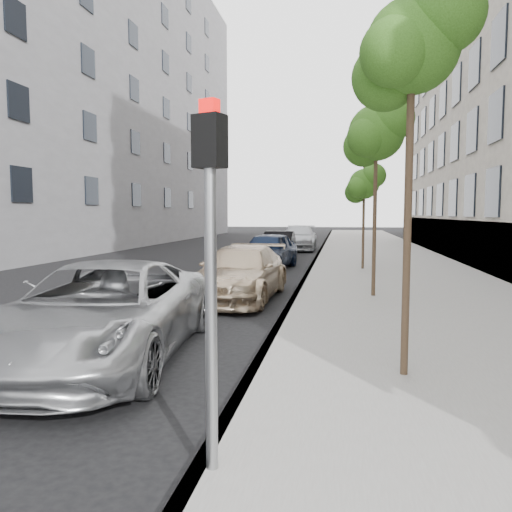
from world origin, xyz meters
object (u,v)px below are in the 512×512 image
(suv, at_px, (240,273))
(sedan_blue, at_px, (268,251))
(tree_mid, at_px, (377,133))
(tree_near, at_px, (414,47))
(minivan, at_px, (104,312))
(sedan_black, at_px, (279,245))
(signal_pole, at_px, (210,242))
(sedan_rear, at_px, (299,238))
(tree_far, at_px, (365,184))

(suv, height_order, sedan_blue, sedan_blue)
(tree_mid, bearing_deg, tree_near, -90.00)
(minivan, bearing_deg, tree_near, -9.85)
(suv, bearing_deg, sedan_black, 94.93)
(signal_pole, height_order, sedan_rear, signal_pole)
(sedan_blue, height_order, sedan_black, sedan_blue)
(sedan_black, xyz_separation_m, sedan_rear, (0.53, 5.92, 0.08))
(tree_far, distance_m, sedan_black, 7.22)
(minivan, xyz_separation_m, sedan_blue, (0.67, 13.08, -0.01))
(sedan_blue, distance_m, sedan_rear, 10.83)
(tree_mid, height_order, sedan_rear, tree_mid)
(tree_near, relative_size, minivan, 0.92)
(sedan_blue, bearing_deg, sedan_black, 99.18)
(sedan_rear, bearing_deg, tree_mid, -79.90)
(tree_mid, distance_m, sedan_black, 13.04)
(tree_far, bearing_deg, sedan_rear, 107.09)
(minivan, bearing_deg, sedan_rear, 82.55)
(tree_near, xyz_separation_m, tree_far, (0.00, 13.00, -0.97))
(tree_near, distance_m, signal_pole, 4.14)
(suv, height_order, sedan_black, suv)
(sedan_rear, bearing_deg, sedan_black, -96.02)
(signal_pole, xyz_separation_m, sedan_blue, (-1.90, 16.29, -1.29))
(sedan_blue, bearing_deg, signal_pole, -76.20)
(sedan_blue, height_order, sedan_rear, sedan_rear)
(tree_near, height_order, sedan_black, tree_near)
(tree_mid, relative_size, minivan, 0.92)
(tree_far, distance_m, signal_pole, 16.00)
(tree_mid, height_order, minivan, tree_mid)
(sedan_blue, bearing_deg, suv, -80.31)
(sedan_blue, bearing_deg, tree_far, 0.27)
(tree_far, xyz_separation_m, sedan_rear, (-3.47, 11.28, -2.64))
(tree_near, relative_size, signal_pole, 1.65)
(signal_pole, xyz_separation_m, suv, (-1.57, 8.97, -1.35))
(tree_far, distance_m, sedan_blue, 4.68)
(suv, distance_m, sedan_black, 12.24)
(tree_far, height_order, suv, tree_far)
(tree_far, relative_size, sedan_rear, 0.77)
(minivan, relative_size, sedan_blue, 1.23)
(tree_far, bearing_deg, suv, -117.02)
(tree_near, xyz_separation_m, minivan, (-4.50, 0.38, -3.61))
(minivan, height_order, sedan_black, minivan)
(suv, bearing_deg, signal_pole, -77.45)
(minivan, distance_m, sedan_blue, 13.10)
(tree_mid, bearing_deg, sedan_black, 108.61)
(tree_far, xyz_separation_m, sedan_black, (-4.00, 5.36, -2.72))
(sedan_black, bearing_deg, signal_pole, -85.42)
(tree_near, bearing_deg, sedan_black, 102.27)
(tree_mid, bearing_deg, minivan, -126.32)
(tree_far, xyz_separation_m, minivan, (-4.50, -12.62, -2.65))
(minivan, distance_m, suv, 5.84)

